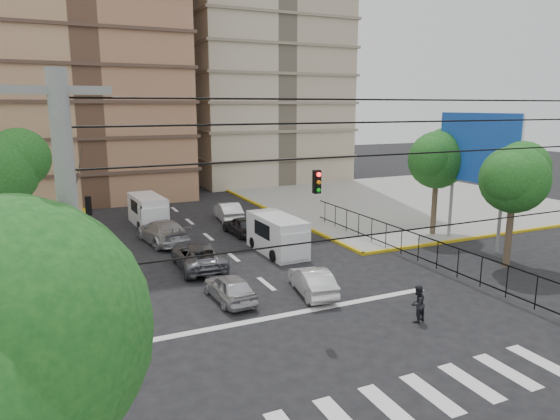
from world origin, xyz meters
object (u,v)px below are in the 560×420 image
car_white_front_right (312,281)px  car_silver_front_left (230,287)px  van_right_lane (279,236)px  van_left_lane (148,211)px  traffic_light_nw (90,226)px  pedestrian_crosswalk (417,304)px

car_white_front_right → car_silver_front_left: bearing=-3.1°
van_right_lane → van_left_lane: bearing=117.0°
traffic_light_nw → car_white_front_right: (9.23, -4.92, -2.48)m
traffic_light_nw → car_silver_front_left: traffic_light_nw is taller
van_left_lane → car_silver_front_left: bearing=-91.7°
car_silver_front_left → van_left_lane: bearing=-90.3°
van_left_lane → car_white_front_right: size_ratio=1.30×
pedestrian_crosswalk → van_left_lane: bearing=-88.5°
car_white_front_right → pedestrian_crosswalk: bearing=127.6°
van_right_lane → pedestrian_crosswalk: size_ratio=3.23×
van_right_lane → car_white_front_right: bearing=-102.8°
van_right_lane → car_silver_front_left: bearing=-133.1°
van_left_lane → car_silver_front_left: van_left_lane is taller
pedestrian_crosswalk → van_right_lane: bearing=-100.3°
pedestrian_crosswalk → car_white_front_right: bearing=-77.9°
van_left_lane → traffic_light_nw: bearing=-115.5°
car_silver_front_left → pedestrian_crosswalk: 8.18m
van_left_lane → van_right_lane: bearing=-65.4°
car_silver_front_left → car_white_front_right: bearing=164.8°
pedestrian_crosswalk → traffic_light_nw: bearing=-55.1°
traffic_light_nw → car_white_front_right: traffic_light_nw is taller
van_right_lane → pedestrian_crosswalk: van_right_lane is taller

